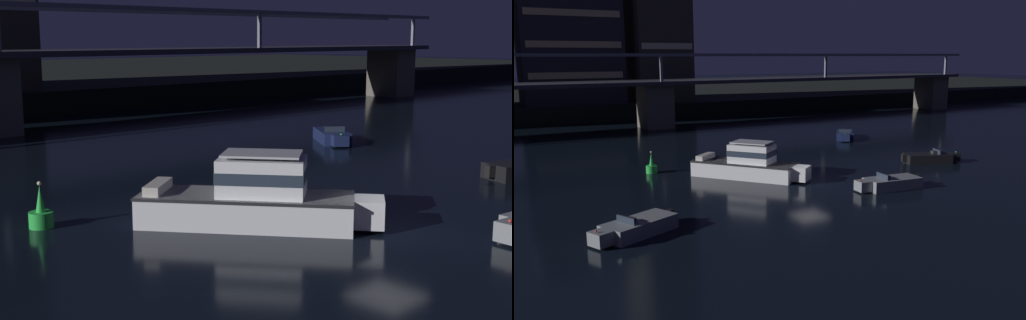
# 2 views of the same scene
# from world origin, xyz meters

# --- Properties ---
(ground_plane) EXTENTS (400.00, 400.00, 0.00)m
(ground_plane) POSITION_xyz_m (0.00, 0.00, 0.00)
(ground_plane) COLOR black
(cabin_cruiser_near_left) EXTENTS (7.26, 8.46, 2.79)m
(cabin_cruiser_near_left) POSITION_xyz_m (-2.93, 3.97, 1.05)
(cabin_cruiser_near_left) COLOR silver
(cabin_cruiser_near_left) RESTS_ON ground
(speedboat_mid_center) EXTENTS (4.01, 4.68, 1.16)m
(speedboat_mid_center) POSITION_xyz_m (15.31, 15.57, 0.41)
(speedboat_mid_center) COLOR #19234C
(speedboat_mid_center) RESTS_ON ground
(channel_buoy) EXTENTS (0.90, 0.90, 1.76)m
(channel_buoy) POSITION_xyz_m (-8.86, 9.26, 0.48)
(channel_buoy) COLOR green
(channel_buoy) RESTS_ON ground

